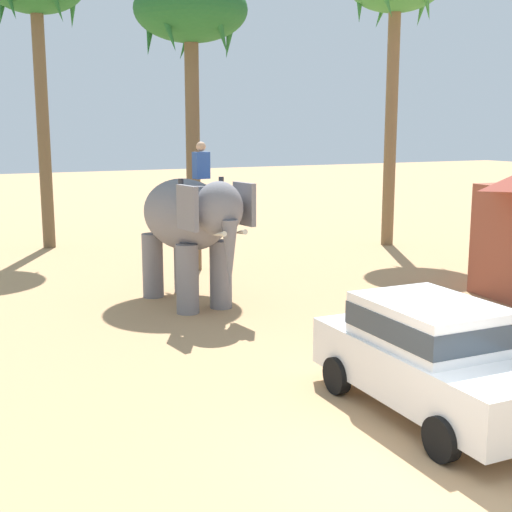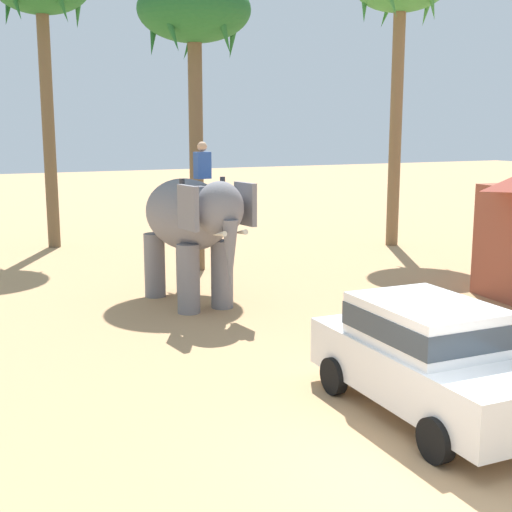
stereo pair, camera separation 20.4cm
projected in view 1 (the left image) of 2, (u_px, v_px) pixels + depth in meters
ground_plane at (442, 469)px, 8.74m from camera, size 120.00×120.00×0.00m
car_sedan_foreground at (431, 353)px, 10.30m from camera, size 1.97×4.15×1.70m
elephant_with_mahout at (190, 222)px, 16.48m from camera, size 1.97×3.96×3.88m
palm_tree_behind_elephant at (191, 19)px, 19.58m from camera, size 3.20×3.20×8.33m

